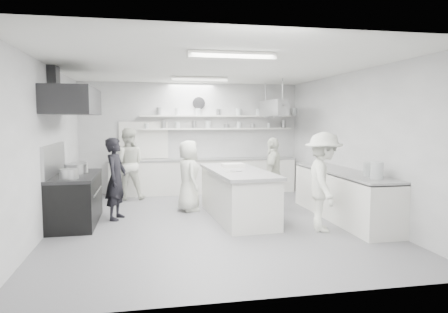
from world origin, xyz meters
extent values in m
cube|color=#959595|center=(0.00, 0.00, -0.01)|extent=(6.00, 7.00, 0.02)
cube|color=silver|center=(0.00, 0.00, 3.01)|extent=(6.00, 7.00, 0.02)
cube|color=silver|center=(0.00, 3.50, 1.50)|extent=(6.00, 0.04, 3.00)
cube|color=silver|center=(0.00, -3.50, 1.50)|extent=(6.00, 0.04, 3.00)
cube|color=silver|center=(-3.00, 0.00, 1.50)|extent=(0.04, 7.00, 3.00)
cube|color=silver|center=(3.00, 0.00, 1.50)|extent=(0.04, 7.00, 3.00)
cube|color=black|center=(-2.60, 0.40, 0.45)|extent=(0.80, 1.80, 0.90)
cube|color=#29292A|center=(-2.60, 0.40, 2.35)|extent=(0.85, 2.00, 0.50)
cube|color=white|center=(0.30, 3.20, 0.46)|extent=(5.00, 0.60, 0.92)
cube|color=white|center=(0.70, 3.37, 1.75)|extent=(4.20, 0.26, 0.04)
cube|color=white|center=(0.70, 3.37, 2.10)|extent=(4.20, 0.26, 0.04)
cube|color=black|center=(-1.30, 3.48, 1.45)|extent=(1.30, 0.04, 1.00)
cylinder|color=white|center=(0.20, 3.46, 2.45)|extent=(0.32, 0.05, 0.32)
cube|color=white|center=(2.65, -0.20, 0.47)|extent=(0.74, 3.30, 0.94)
cube|color=#AAABAC|center=(2.00, 2.40, 2.30)|extent=(0.30, 1.60, 0.40)
cube|color=white|center=(0.00, -1.80, 2.94)|extent=(1.30, 0.25, 0.10)
cube|color=white|center=(0.00, 1.80, 2.94)|extent=(1.30, 0.25, 0.10)
cube|color=white|center=(0.56, 0.25, 0.47)|extent=(1.12, 2.61, 0.94)
cylinder|color=#AAABAC|center=(-2.60, 0.58, 1.03)|extent=(0.45, 0.45, 0.24)
imported|color=black|center=(-1.85, 0.62, 0.82)|extent=(0.55, 0.69, 1.65)
imported|color=silver|center=(-1.71, 2.69, 0.90)|extent=(0.89, 0.70, 1.79)
imported|color=silver|center=(-0.34, 1.11, 0.78)|extent=(0.60, 0.83, 1.56)
imported|color=silver|center=(1.54, 0.92, 0.80)|extent=(0.80, 1.02, 1.61)
imported|color=silver|center=(1.87, -0.97, 0.90)|extent=(0.94, 1.29, 1.79)
imported|color=#AAABAC|center=(0.49, 0.06, 0.97)|extent=(0.27, 0.27, 0.06)
imported|color=white|center=(0.35, -0.07, 0.97)|extent=(0.25, 0.25, 0.06)
imported|color=white|center=(2.53, 0.61, 0.97)|extent=(0.30, 0.30, 0.06)
camera|label=1|loc=(-1.27, -7.74, 2.02)|focal=32.69mm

